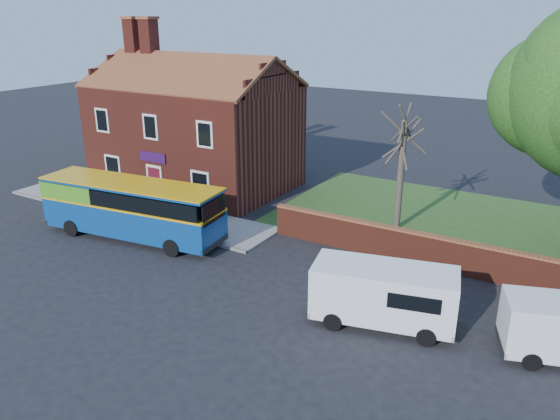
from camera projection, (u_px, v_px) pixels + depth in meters
The scene contains 9 objects.
ground at pixel (158, 276), 23.94m from camera, with size 120.00×120.00×0.00m, color black.
pavement at pixel (136, 209), 31.93m from camera, with size 18.00×3.50×0.12m, color gray.
kerb at pixel (113, 218), 30.51m from camera, with size 18.00×0.15×0.14m, color slate.
grass_strip at pixel (521, 236), 28.18m from camera, with size 26.00×12.00×0.04m, color #426B28.
shop_building at pixel (195, 134), 35.42m from camera, with size 12.30×8.13×10.50m.
boundary_wall at pixel (501, 266), 23.06m from camera, with size 22.00×0.38×1.60m.
bus at pixel (127, 206), 27.64m from camera, with size 9.91×3.58×2.95m.
van_near at pixel (384, 293), 19.93m from camera, with size 5.52×3.20×2.28m.
bare_tree at pixel (401, 170), 28.10m from camera, with size 2.38×2.83×6.34m.
Camera 1 is at (15.61, -15.70, 10.99)m, focal length 35.00 mm.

